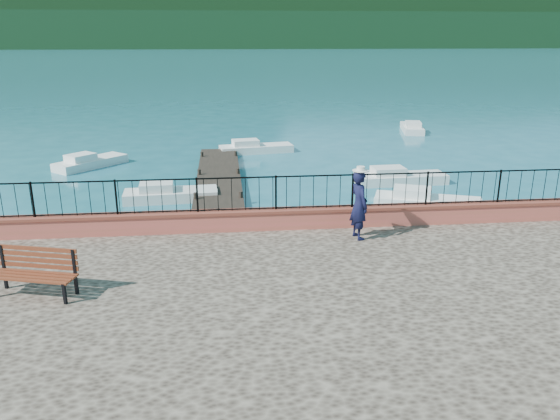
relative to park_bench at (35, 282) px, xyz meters
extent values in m
plane|color=#19596B|center=(5.81, -0.03, -1.50)|extent=(2000.00, 2000.00, 0.00)
cube|color=#CD504A|center=(5.81, 3.67, -0.01)|extent=(28.00, 0.46, 0.58)
cube|color=black|center=(5.81, 3.67, 0.75)|extent=(27.00, 0.05, 0.95)
cube|color=#2D231C|center=(3.81, 11.97, -1.35)|extent=(2.00, 16.00, 0.30)
cube|color=black|center=(5.81, 299.97, 7.50)|extent=(900.00, 60.00, 18.00)
cube|color=black|center=(5.81, 359.97, 20.50)|extent=(900.00, 120.00, 44.00)
ellipsoid|color=#142D23|center=(225.81, 559.97, -1.50)|extent=(448.00, 384.00, 180.00)
cube|color=black|center=(-0.01, -0.04, -0.08)|extent=(1.91, 1.03, 0.46)
cube|color=maroon|center=(0.06, 0.23, 0.43)|extent=(1.78, 0.57, 0.56)
imported|color=black|center=(7.66, 2.67, 0.64)|extent=(0.60, 0.77, 1.89)
cylinder|color=white|center=(7.66, 2.67, 1.64)|extent=(0.44, 0.44, 0.12)
cube|color=silver|center=(1.86, 10.91, -1.10)|extent=(3.87, 1.55, 0.80)
cube|color=white|center=(12.01, 8.78, -1.10)|extent=(4.28, 2.65, 0.80)
cube|color=silver|center=(12.14, 12.56, -1.10)|extent=(4.21, 1.50, 0.80)
cube|color=silver|center=(-2.78, 17.41, -1.10)|extent=(3.49, 3.69, 0.80)
cube|color=silver|center=(5.97, 20.18, -1.10)|extent=(4.34, 1.94, 0.80)
cube|color=silver|center=(17.41, 26.34, -1.10)|extent=(2.11, 4.08, 0.80)
camera|label=1|loc=(4.09, -11.04, 4.99)|focal=35.00mm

